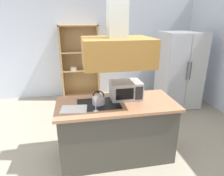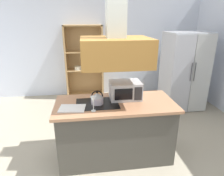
# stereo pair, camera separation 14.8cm
# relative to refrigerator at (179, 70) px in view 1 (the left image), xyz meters

# --- Properties ---
(ground_plane) EXTENTS (7.80, 7.80, 0.00)m
(ground_plane) POSITION_rel_refrigerator_xyz_m (-2.09, -1.77, -0.88)
(ground_plane) COLOR #9D947F
(wall_back) EXTENTS (6.00, 0.12, 2.70)m
(wall_back) POSITION_rel_refrigerator_xyz_m (-2.09, 1.23, 0.47)
(wall_back) COLOR silver
(wall_back) RESTS_ON ground
(kitchen_island) EXTENTS (1.72, 0.80, 0.90)m
(kitchen_island) POSITION_rel_refrigerator_xyz_m (-1.85, -1.60, -0.43)
(kitchen_island) COLOR #44413B
(kitchen_island) RESTS_ON ground
(range_hood) EXTENTS (0.90, 0.70, 1.25)m
(range_hood) POSITION_rel_refrigerator_xyz_m (-1.85, -1.60, 0.87)
(range_hood) COLOR #A06C2E
(refrigerator) EXTENTS (0.90, 0.78, 1.76)m
(refrigerator) POSITION_rel_refrigerator_xyz_m (0.00, 0.00, 0.00)
(refrigerator) COLOR #AEB0B6
(refrigerator) RESTS_ON ground
(dish_cabinet) EXTENTS (0.97, 0.40, 1.89)m
(dish_cabinet) POSITION_rel_refrigerator_xyz_m (-2.29, 1.01, -0.04)
(dish_cabinet) COLOR tan
(dish_cabinet) RESTS_ON ground
(kettle) EXTENTS (0.18, 0.18, 0.20)m
(kettle) POSITION_rel_refrigerator_xyz_m (-2.11, -1.60, 0.10)
(kettle) COLOR #BBB1C1
(kettle) RESTS_ON kitchen_island
(cutting_board) EXTENTS (0.37, 0.28, 0.02)m
(cutting_board) POSITION_rel_refrigerator_xyz_m (-2.46, -1.73, 0.03)
(cutting_board) COLOR white
(cutting_board) RESTS_ON kitchen_island
(microwave) EXTENTS (0.46, 0.35, 0.26)m
(microwave) POSITION_rel_refrigerator_xyz_m (-1.68, -1.45, 0.15)
(microwave) COLOR #B7BABF
(microwave) RESTS_ON kitchen_island
(wine_glass_on_counter) EXTENTS (0.08, 0.08, 0.21)m
(wine_glass_on_counter) POSITION_rel_refrigerator_xyz_m (-2.18, -1.83, 0.17)
(wine_glass_on_counter) COLOR silver
(wine_glass_on_counter) RESTS_ON kitchen_island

